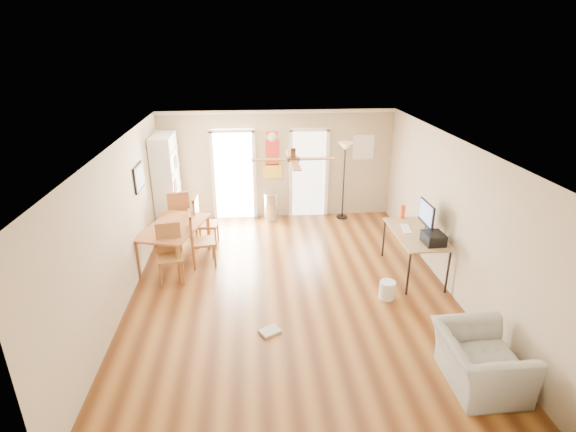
{
  "coord_description": "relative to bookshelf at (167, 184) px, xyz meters",
  "views": [
    {
      "loc": [
        -0.62,
        -6.69,
        4.1
      ],
      "look_at": [
        0.0,
        0.6,
        1.15
      ],
      "focal_mm": 27.46,
      "sensor_mm": 36.0,
      "label": 1
    }
  ],
  "objects": [
    {
      "name": "dining_chair_far",
      "position": [
        0.28,
        -0.4,
        -0.55
      ],
      "size": [
        0.53,
        0.53,
        1.1
      ],
      "primitive_type": null,
      "rotation": [
        0.0,
        0.0,
        3.32
      ],
      "color": "#AA7436",
      "rests_on": "floor"
    },
    {
      "name": "floor_cloth",
      "position": [
        2.08,
        -4.02,
        -1.08
      ],
      "size": [
        0.36,
        0.34,
        0.04
      ],
      "primitive_type": "cube",
      "rotation": [
        0.0,
        0.0,
        0.54
      ],
      "color": "#A6A7A1",
      "rests_on": "floor"
    },
    {
      "name": "ceiling_fan",
      "position": [
        2.51,
        -3.12,
        1.33
      ],
      "size": [
        1.24,
        1.24,
        0.2
      ],
      "primitive_type": null,
      "color": "#593819",
      "rests_on": "ceiling"
    },
    {
      "name": "keyboard",
      "position": [
        4.71,
        -2.24,
        -0.27
      ],
      "size": [
        0.19,
        0.44,
        0.02
      ],
      "primitive_type": "cube",
      "rotation": [
        0.0,
        0.0,
        -0.14
      ],
      "color": "white",
      "rests_on": "computer_desk"
    },
    {
      "name": "imac",
      "position": [
        4.98,
        -2.44,
        0.02
      ],
      "size": [
        0.15,
        0.64,
        0.59
      ],
      "primitive_type": null,
      "rotation": [
        0.0,
        0.0,
        -0.1
      ],
      "color": "black",
      "rests_on": "computer_desk"
    },
    {
      "name": "torchiere_lamp",
      "position": [
        4.07,
        0.41,
        -0.16
      ],
      "size": [
        0.4,
        0.4,
        1.88
      ],
      "primitive_type": null,
      "rotation": [
        0.0,
        0.0,
        -0.15
      ],
      "color": "black",
      "rests_on": "floor"
    },
    {
      "name": "ceiling",
      "position": [
        2.51,
        -2.82,
        1.5
      ],
      "size": [
        5.5,
        7.0,
        0.0
      ],
      "primitive_type": null,
      "color": "silver",
      "rests_on": "floor"
    },
    {
      "name": "dining_table",
      "position": [
        0.36,
        -1.62,
        -0.72
      ],
      "size": [
        1.34,
        1.75,
        0.78
      ],
      "primitive_type": null,
      "rotation": [
        0.0,
        0.0,
        -0.29
      ],
      "color": "#AB6237",
      "rests_on": "floor"
    },
    {
      "name": "dining_chair_right_b",
      "position": [
        0.91,
        -1.75,
        -0.56
      ],
      "size": [
        0.52,
        0.52,
        1.09
      ],
      "primitive_type": null,
      "rotation": [
        0.0,
        0.0,
        1.74
      ],
      "color": "#AA6F37",
      "rests_on": "floor"
    },
    {
      "name": "wall_back",
      "position": [
        2.51,
        0.68,
        0.2
      ],
      "size": [
        5.5,
        0.04,
        2.6
      ],
      "primitive_type": null,
      "color": "beige",
      "rests_on": "floor"
    },
    {
      "name": "wastebasket_a",
      "position": [
        4.11,
        -3.23,
        -0.95
      ],
      "size": [
        0.34,
        0.34,
        0.31
      ],
      "primitive_type": "cylinder",
      "rotation": [
        0.0,
        0.0,
        -0.32
      ],
      "color": "white",
      "rests_on": "floor"
    },
    {
      "name": "kitchen_doorway",
      "position": [
        1.46,
        0.67,
        -0.05
      ],
      "size": [
        0.9,
        0.1,
        2.1
      ],
      "primitive_type": null,
      "color": "white",
      "rests_on": "wall_back"
    },
    {
      "name": "dining_chair_right_a",
      "position": [
        0.91,
        -0.88,
        -0.56
      ],
      "size": [
        0.47,
        0.47,
        1.08
      ],
      "primitive_type": null,
      "rotation": [
        0.0,
        0.0,
        1.51
      ],
      "color": "#AD7537",
      "rests_on": "floor"
    },
    {
      "name": "floor",
      "position": [
        2.51,
        -2.82,
        -1.1
      ],
      "size": [
        7.0,
        7.0,
        0.0
      ],
      "primitive_type": "plane",
      "color": "brown",
      "rests_on": "ground"
    },
    {
      "name": "framed_poster",
      "position": [
        -0.22,
        -1.42,
        0.6
      ],
      "size": [
        0.04,
        0.66,
        0.48
      ],
      "primitive_type": "cube",
      "color": "black",
      "rests_on": "wall_left"
    },
    {
      "name": "orange_bottle",
      "position": [
        4.81,
        -1.7,
        -0.15
      ],
      "size": [
        0.11,
        0.11,
        0.26
      ],
      "primitive_type": "cylinder",
      "rotation": [
        0.0,
        0.0,
        0.26
      ],
      "color": "#FB3F16",
      "rests_on": "computer_desk"
    },
    {
      "name": "printer",
      "position": [
        4.96,
        -2.89,
        -0.18
      ],
      "size": [
        0.34,
        0.39,
        0.2
      ],
      "primitive_type": "cube",
      "rotation": [
        0.0,
        0.0,
        0.04
      ],
      "color": "black",
      "rests_on": "computer_desk"
    },
    {
      "name": "trash_can",
      "position": [
        2.32,
        0.38,
        -0.76
      ],
      "size": [
        0.35,
        0.35,
        0.68
      ],
      "primitive_type": "cylinder",
      "rotation": [
        0.0,
        0.0,
        -0.1
      ],
      "color": "#B7B7B9",
      "rests_on": "floor"
    },
    {
      "name": "ac_grille",
      "position": [
        4.56,
        0.65,
        0.6
      ],
      "size": [
        0.5,
        0.04,
        0.6
      ],
      "primitive_type": "cube",
      "color": "white",
      "rests_on": "wall_back"
    },
    {
      "name": "wall_left",
      "position": [
        -0.24,
        -2.82,
        0.2
      ],
      "size": [
        0.04,
        7.0,
        2.6
      ],
      "primitive_type": null,
      "color": "beige",
      "rests_on": "floor"
    },
    {
      "name": "wall_front",
      "position": [
        2.51,
        -6.32,
        0.2
      ],
      "size": [
        5.5,
        0.04,
        2.6
      ],
      "primitive_type": null,
      "color": "beige",
      "rests_on": "floor"
    },
    {
      "name": "dining_chair_near",
      "position": [
        0.39,
        -2.37,
        -0.57
      ],
      "size": [
        0.51,
        0.51,
        1.07
      ],
      "primitive_type": null,
      "rotation": [
        0.0,
        0.0,
        0.17
      ],
      "color": "olive",
      "rests_on": "floor"
    },
    {
      "name": "bathroom_doorway",
      "position": [
        3.26,
        0.67,
        -0.05
      ],
      "size": [
        0.8,
        0.1,
        2.1
      ],
      "primitive_type": null,
      "color": "white",
      "rests_on": "wall_back"
    },
    {
      "name": "computer_desk",
      "position": [
        4.82,
        -2.43,
        -0.69
      ],
      "size": [
        0.77,
        1.54,
        0.82
      ],
      "primitive_type": null,
      "color": "tan",
      "rests_on": "floor"
    },
    {
      "name": "wall_decal",
      "position": [
        2.38,
        0.66,
        0.45
      ],
      "size": [
        0.46,
        0.03,
        1.1
      ],
      "primitive_type": "cube",
      "color": "red",
      "rests_on": "wall_back"
    },
    {
      "name": "bookshelf",
      "position": [
        0.0,
        0.0,
        0.0
      ],
      "size": [
        0.63,
        1.06,
        2.21
      ],
      "primitive_type": null,
      "rotation": [
        0.0,
        0.0,
        -0.2
      ],
      "color": "silver",
      "rests_on": "floor"
    },
    {
      "name": "wall_right",
      "position": [
        5.26,
        -2.82,
        0.2
      ],
      "size": [
        0.04,
        7.0,
        2.6
      ],
      "primitive_type": null,
      "color": "beige",
      "rests_on": "floor"
    },
    {
      "name": "armchair",
      "position": [
        4.66,
        -5.3,
        -0.75
      ],
      "size": [
        0.95,
        1.09,
        0.71
      ],
      "primitive_type": "imported",
      "rotation": [
        0.0,
        0.0,
        1.57
      ],
      "color": "#A6A6A0",
      "rests_on": "floor"
    },
    {
      "name": "crown_molding",
      "position": [
        2.51,
        -2.82,
        1.46
      ],
      "size": [
        5.5,
        7.0,
        0.08
      ],
      "primitive_type": null,
      "color": "white",
      "rests_on": "wall_back"
    }
  ]
}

